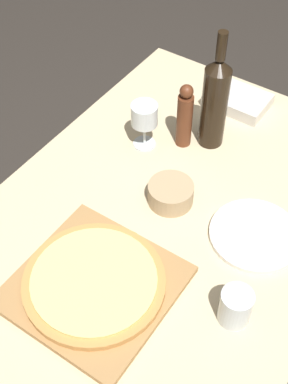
{
  "coord_description": "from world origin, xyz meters",
  "views": [
    {
      "loc": [
        0.45,
        -0.79,
        1.87
      ],
      "look_at": [
        -0.07,
        -0.01,
        0.82
      ],
      "focal_mm": 50.0,
      "sensor_mm": 36.0,
      "label": 1
    }
  ],
  "objects_px": {
    "pizza": "(94,281)",
    "wine_bottle": "(215,101)",
    "pepper_mill": "(185,117)",
    "small_bowl": "(171,194)",
    "wine_glass": "(144,116)"
  },
  "relations": [
    {
      "from": "pizza",
      "to": "wine_bottle",
      "type": "xyz_separation_m",
      "value": [
        -0.03,
        0.61,
        0.12
      ]
    },
    {
      "from": "small_bowl",
      "to": "wine_glass",
      "type": "bearing_deg",
      "value": 141.5
    },
    {
      "from": "wine_bottle",
      "to": "pizza",
      "type": "bearing_deg",
      "value": -87.53
    },
    {
      "from": "wine_glass",
      "to": "small_bowl",
      "type": "distance_m",
      "value": 0.25
    },
    {
      "from": "pizza",
      "to": "wine_glass",
      "type": "height_order",
      "value": "wine_glass"
    },
    {
      "from": "wine_glass",
      "to": "small_bowl",
      "type": "relative_size",
      "value": 1.19
    },
    {
      "from": "pepper_mill",
      "to": "wine_glass",
      "type": "height_order",
      "value": "pepper_mill"
    },
    {
      "from": "pizza",
      "to": "wine_bottle",
      "type": "bearing_deg",
      "value": 92.47
    },
    {
      "from": "wine_bottle",
      "to": "small_bowl",
      "type": "height_order",
      "value": "wine_bottle"
    },
    {
      "from": "pepper_mill",
      "to": "small_bowl",
      "type": "height_order",
      "value": "pepper_mill"
    },
    {
      "from": "wine_bottle",
      "to": "small_bowl",
      "type": "relative_size",
      "value": 3.0
    },
    {
      "from": "pizza",
      "to": "pepper_mill",
      "type": "xyz_separation_m",
      "value": [
        -0.09,
        0.55,
        0.07
      ]
    },
    {
      "from": "pizza",
      "to": "pepper_mill",
      "type": "relative_size",
      "value": 1.61
    },
    {
      "from": "pizza",
      "to": "wine_bottle",
      "type": "height_order",
      "value": "wine_bottle"
    },
    {
      "from": "wine_bottle",
      "to": "pepper_mill",
      "type": "relative_size",
      "value": 1.76
    }
  ]
}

